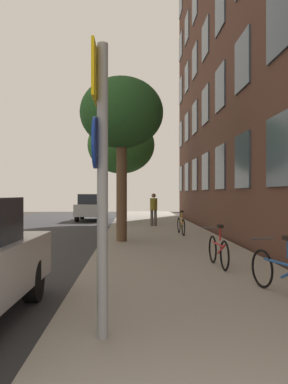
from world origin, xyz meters
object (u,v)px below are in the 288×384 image
at_px(tree_near, 122,114).
at_px(tree_far, 121,146).
at_px(bicycle_0, 282,272).
at_px(bicycle_2, 181,225).
at_px(bicycle_1, 218,250).
at_px(sign_post, 100,165).
at_px(pedestrian_0, 154,207).
at_px(car_1, 92,207).
at_px(traffic_light, 123,178).

relative_size(tree_near, tree_far, 0.91).
bearing_deg(bicycle_0, bicycle_2, 92.49).
distance_m(tree_near, bicycle_1, 6.41).
bearing_deg(sign_post, tree_near, 89.86).
distance_m(tree_near, bicycle_0, 8.52).
bearing_deg(tree_near, bicycle_1, -65.10).
bearing_deg(bicycle_1, tree_near, 114.90).
relative_size(bicycle_2, pedestrian_0, 1.06).
bearing_deg(pedestrian_0, bicycle_0, -84.69).
relative_size(bicycle_1, car_1, 0.39).
xyz_separation_m(traffic_light, tree_near, (0.11, -7.22, 1.84)).
bearing_deg(bicycle_0, sign_post, -146.85).
xyz_separation_m(bicycle_0, car_1, (-4.70, 18.93, 0.36)).
height_order(tree_near, pedestrian_0, tree_near).
xyz_separation_m(traffic_light, pedestrian_0, (1.49, -1.15, -1.42)).
relative_size(tree_near, bicycle_2, 3.25).
xyz_separation_m(tree_far, bicycle_0, (2.87, -16.85, -3.90)).
relative_size(sign_post, pedestrian_0, 2.05).
relative_size(tree_far, bicycle_0, 3.50).
distance_m(sign_post, traffic_light, 16.12).
distance_m(sign_post, tree_near, 9.18).
bearing_deg(sign_post, car_1, 95.71).
bearing_deg(tree_far, bicycle_1, -80.38).
height_order(bicycle_0, pedestrian_0, pedestrian_0).
height_order(traffic_light, bicycle_2, traffic_light).
height_order(bicycle_2, car_1, car_1).
distance_m(sign_post, car_1, 20.79).
xyz_separation_m(tree_far, bicycle_1, (2.43, -14.36, -3.91)).
height_order(sign_post, tree_far, tree_far).
xyz_separation_m(tree_far, car_1, (-1.83, 2.08, -3.54)).
distance_m(tree_far, bicycle_1, 15.08).
distance_m(pedestrian_0, car_1, 6.67).
bearing_deg(traffic_light, tree_far, 93.47).
xyz_separation_m(bicycle_2, pedestrian_0, (-0.83, 3.95, 0.53)).
bearing_deg(sign_post, tree_far, 90.73).
bearing_deg(car_1, traffic_light, -66.47).
distance_m(sign_post, bicycle_2, 11.34).
xyz_separation_m(bicycle_1, bicycle_2, (0.04, 6.80, 0.00)).
distance_m(sign_post, tree_far, 18.73).
relative_size(traffic_light, pedestrian_0, 2.16).
bearing_deg(bicycle_2, car_1, 114.02).
bearing_deg(bicycle_1, tree_far, 99.62).
bearing_deg(bicycle_2, pedestrian_0, 101.83).
distance_m(bicycle_1, pedestrian_0, 10.80).
relative_size(sign_post, tree_near, 0.60).
height_order(bicycle_0, car_1, car_1).
relative_size(traffic_light, bicycle_1, 2.15).
xyz_separation_m(sign_post, tree_far, (-0.24, 18.57, 2.38)).
height_order(traffic_light, bicycle_0, traffic_light).
bearing_deg(tree_far, bicycle_0, -80.32).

